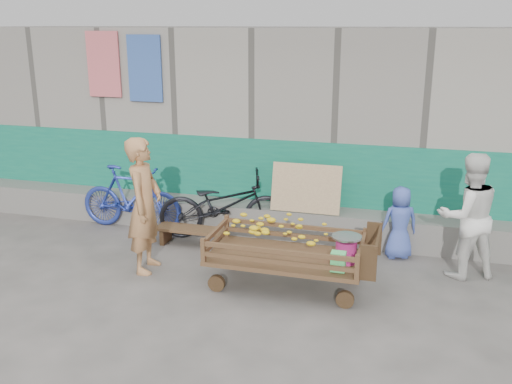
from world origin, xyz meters
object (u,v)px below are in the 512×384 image
(vendor_man, at_px, (145,205))
(child, at_px, (400,223))
(bicycle_dark, at_px, (223,205))
(bicycle_blue, at_px, (131,198))
(woman, at_px, (468,216))
(banana_cart, at_px, (283,242))
(bench, at_px, (192,232))

(vendor_man, relative_size, child, 1.74)
(vendor_man, xyz_separation_m, bicycle_dark, (0.57, 1.37, -0.37))
(vendor_man, bearing_deg, bicycle_blue, 28.00)
(woman, height_order, bicycle_blue, woman)
(vendor_man, bearing_deg, child, -73.92)
(banana_cart, height_order, bicycle_blue, bicycle_blue)
(banana_cart, bearing_deg, woman, 23.90)
(bench, xyz_separation_m, child, (2.85, 0.35, 0.31))
(woman, bearing_deg, bicycle_dark, -29.55)
(bicycle_dark, distance_m, bicycle_blue, 1.48)
(banana_cart, distance_m, child, 1.85)
(child, bearing_deg, vendor_man, 2.13)
(bicycle_blue, bearing_deg, child, -90.21)
(banana_cart, relative_size, bench, 1.91)
(woman, distance_m, bicycle_blue, 4.84)
(bench, bearing_deg, vendor_man, -104.80)
(banana_cart, xyz_separation_m, bicycle_blue, (-2.71, 1.35, -0.08))
(bench, xyz_separation_m, woman, (3.66, -0.02, 0.60))
(bench, height_order, child, child)
(banana_cart, relative_size, woman, 1.26)
(bench, bearing_deg, banana_cart, -31.61)
(bicycle_blue, bearing_deg, bicycle_dark, -87.92)
(banana_cart, distance_m, bicycle_blue, 3.03)
(bicycle_dark, relative_size, bicycle_blue, 1.14)
(woman, distance_m, bicycle_dark, 3.38)
(bench, bearing_deg, bicycle_blue, 160.99)
(bicycle_dark, bearing_deg, woman, -116.25)
(banana_cart, relative_size, vendor_man, 1.15)
(vendor_man, height_order, bicycle_dark, vendor_man)
(bicycle_blue, bearing_deg, woman, -94.52)
(bench, bearing_deg, child, 7.05)
(banana_cart, distance_m, bicycle_dark, 1.86)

